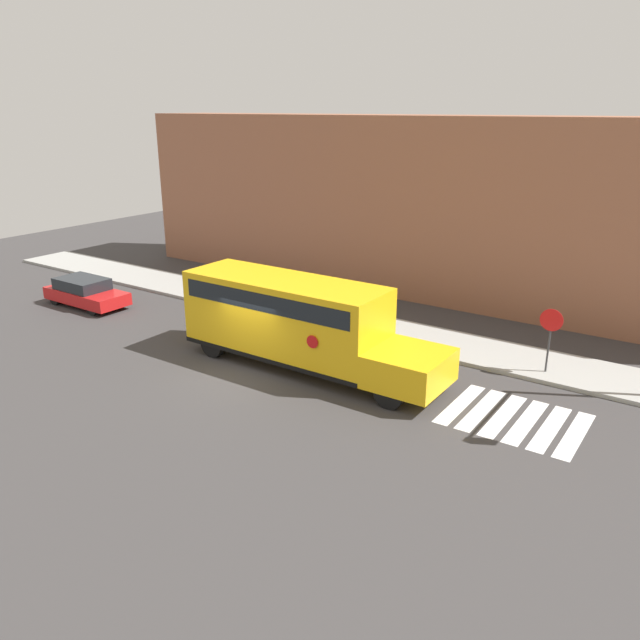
{
  "coord_description": "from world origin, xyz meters",
  "views": [
    {
      "loc": [
        13.71,
        -15.25,
        8.96
      ],
      "look_at": [
        1.85,
        2.07,
        1.75
      ],
      "focal_mm": 35.0,
      "sensor_mm": 36.0,
      "label": 1
    }
  ],
  "objects": [
    {
      "name": "parked_car",
      "position": [
        -11.38,
        1.78,
        0.66
      ],
      "size": [
        4.31,
        1.75,
        1.31
      ],
      "color": "red",
      "rests_on": "ground"
    },
    {
      "name": "building_backdrop",
      "position": [
        0.0,
        13.0,
        4.29
      ],
      "size": [
        32.0,
        4.0,
        8.57
      ],
      "color": "#935B42",
      "rests_on": "ground"
    },
    {
      "name": "sidewalk_strip",
      "position": [
        0.0,
        6.5,
        0.07
      ],
      "size": [
        44.0,
        3.0,
        0.15
      ],
      "color": "#9E9E99",
      "rests_on": "ground"
    },
    {
      "name": "crosswalk_stripes",
      "position": [
        9.05,
        2.0,
        0.0
      ],
      "size": [
        4.0,
        3.2,
        0.01
      ],
      "color": "white",
      "rests_on": "ground"
    },
    {
      "name": "stop_sign",
      "position": [
        8.89,
        5.78,
        1.66
      ],
      "size": [
        0.79,
        0.1,
        2.46
      ],
      "color": "#38383A",
      "rests_on": "ground"
    },
    {
      "name": "school_bus",
      "position": [
        1.12,
        1.57,
        1.79
      ],
      "size": [
        10.0,
        2.57,
        3.18
      ],
      "color": "yellow",
      "rests_on": "ground"
    },
    {
      "name": "ground_plane",
      "position": [
        0.0,
        0.0,
        0.0
      ],
      "size": [
        60.0,
        60.0,
        0.0
      ],
      "primitive_type": "plane",
      "color": "#3A3838"
    }
  ]
}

